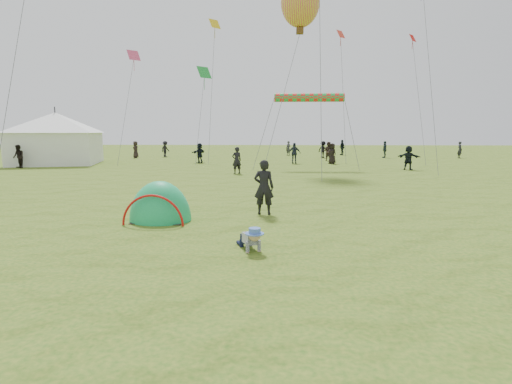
{
  "coord_description": "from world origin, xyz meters",
  "views": [
    {
      "loc": [
        1.59,
        -9.29,
        2.77
      ],
      "look_at": [
        1.06,
        2.21,
        1.0
      ],
      "focal_mm": 28.0,
      "sensor_mm": 36.0,
      "label": 1
    }
  ],
  "objects_px": {
    "standing_adult": "(264,187)",
    "event_marquee": "(57,136)",
    "crawling_toddler": "(251,238)",
    "popup_tent": "(161,220)",
    "balloon_kite": "(300,5)"
  },
  "relations": [
    {
      "from": "popup_tent",
      "to": "balloon_kite",
      "type": "bearing_deg",
      "value": 75.83
    },
    {
      "from": "standing_adult",
      "to": "popup_tent",
      "type": "bearing_deg",
      "value": 22.9
    },
    {
      "from": "crawling_toddler",
      "to": "popup_tent",
      "type": "relative_size",
      "value": 0.32
    },
    {
      "from": "standing_adult",
      "to": "event_marquee",
      "type": "distance_m",
      "value": 26.88
    },
    {
      "from": "crawling_toddler",
      "to": "event_marquee",
      "type": "distance_m",
      "value": 29.97
    },
    {
      "from": "event_marquee",
      "to": "crawling_toddler",
      "type": "bearing_deg",
      "value": -67.95
    },
    {
      "from": "popup_tent",
      "to": "standing_adult",
      "type": "distance_m",
      "value": 3.5
    },
    {
      "from": "event_marquee",
      "to": "balloon_kite",
      "type": "height_order",
      "value": "balloon_kite"
    },
    {
      "from": "standing_adult",
      "to": "balloon_kite",
      "type": "bearing_deg",
      "value": -92.98
    },
    {
      "from": "standing_adult",
      "to": "event_marquee",
      "type": "bearing_deg",
      "value": -43.75
    },
    {
      "from": "crawling_toddler",
      "to": "standing_adult",
      "type": "height_order",
      "value": "standing_adult"
    },
    {
      "from": "crawling_toddler",
      "to": "standing_adult",
      "type": "bearing_deg",
      "value": 62.73
    },
    {
      "from": "crawling_toddler",
      "to": "event_marquee",
      "type": "bearing_deg",
      "value": 101.83
    },
    {
      "from": "balloon_kite",
      "to": "standing_adult",
      "type": "bearing_deg",
      "value": -97.2
    },
    {
      "from": "balloon_kite",
      "to": "event_marquee",
      "type": "bearing_deg",
      "value": 170.16
    }
  ]
}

